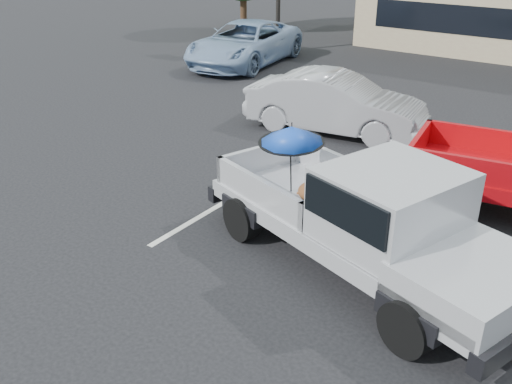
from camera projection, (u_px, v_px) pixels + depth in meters
ground at (318, 293)px, 8.48m from camera, size 90.00×90.00×0.00m
stripe_left at (238, 194)px, 11.52m from camera, size 0.12×5.00×0.01m
silver_pickup at (376, 217)px, 8.42m from camera, size 6.02×3.63×2.06m
silver_sedan at (335, 103)px, 14.63m from camera, size 4.78×2.28×1.51m
blue_suv at (245, 43)px, 21.59m from camera, size 3.36×5.98×1.58m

